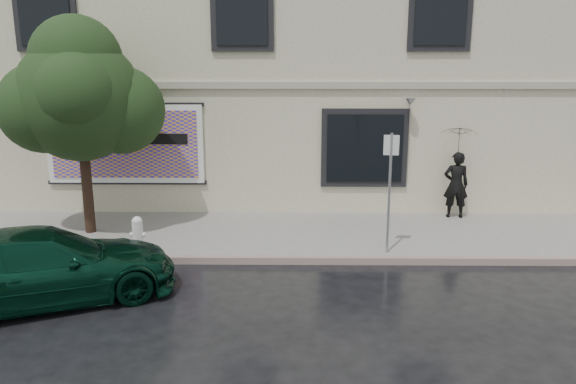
{
  "coord_description": "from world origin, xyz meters",
  "views": [
    {
      "loc": [
        1.32,
        -9.85,
        4.34
      ],
      "look_at": [
        1.19,
        2.2,
        1.41
      ],
      "focal_mm": 35.0,
      "sensor_mm": 36.0,
      "label": 1
    }
  ],
  "objects_px": {
    "street_tree": "(80,99)",
    "fire_hydrant": "(138,235)",
    "pedestrian": "(456,185)",
    "car": "(42,266)"
  },
  "relations": [
    {
      "from": "street_tree",
      "to": "fire_hydrant",
      "type": "xyz_separation_m",
      "value": [
        1.56,
        -1.41,
        -2.82
      ]
    },
    {
      "from": "pedestrian",
      "to": "fire_hydrant",
      "type": "bearing_deg",
      "value": 25.34
    },
    {
      "from": "fire_hydrant",
      "to": "pedestrian",
      "type": "bearing_deg",
      "value": -2.93
    },
    {
      "from": "pedestrian",
      "to": "street_tree",
      "type": "bearing_deg",
      "value": 13.84
    },
    {
      "from": "car",
      "to": "fire_hydrant",
      "type": "height_order",
      "value": "car"
    },
    {
      "from": "pedestrian",
      "to": "fire_hydrant",
      "type": "xyz_separation_m",
      "value": [
        -7.69,
        -2.8,
        -0.49
      ]
    },
    {
      "from": "pedestrian",
      "to": "fire_hydrant",
      "type": "relative_size",
      "value": 2.2
    },
    {
      "from": "car",
      "to": "street_tree",
      "type": "xyz_separation_m",
      "value": [
        -0.47,
        3.68,
        2.68
      ]
    },
    {
      "from": "car",
      "to": "fire_hydrant",
      "type": "xyz_separation_m",
      "value": [
        1.09,
        2.27,
        -0.14
      ]
    },
    {
      "from": "pedestrian",
      "to": "fire_hydrant",
      "type": "distance_m",
      "value": 8.19
    }
  ]
}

